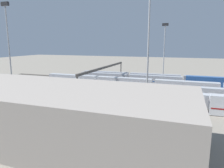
% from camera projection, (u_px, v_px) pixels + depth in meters
% --- Properties ---
extents(ground_plane, '(400.00, 400.00, 0.00)m').
position_uv_depth(ground_plane, '(124.00, 90.00, 81.79)').
color(ground_plane, gray).
extents(track_bed_0, '(140.00, 2.80, 0.12)m').
position_uv_depth(track_bed_0, '(136.00, 81.00, 100.27)').
color(track_bed_0, '#3D3833').
rests_on(track_bed_0, ground_plane).
extents(track_bed_1, '(140.00, 2.80, 0.12)m').
position_uv_depth(track_bed_1, '(134.00, 83.00, 95.65)').
color(track_bed_1, '#4C443D').
rests_on(track_bed_1, ground_plane).
extents(track_bed_2, '(140.00, 2.80, 0.12)m').
position_uv_depth(track_bed_2, '(131.00, 85.00, 91.02)').
color(track_bed_2, '#3D3833').
rests_on(track_bed_2, ground_plane).
extents(track_bed_3, '(140.00, 2.80, 0.12)m').
position_uv_depth(track_bed_3, '(128.00, 87.00, 86.40)').
color(track_bed_3, '#3D3833').
rests_on(track_bed_3, ground_plane).
extents(track_bed_4, '(140.00, 2.80, 0.12)m').
position_uv_depth(track_bed_4, '(124.00, 89.00, 81.78)').
color(track_bed_4, '#3D3833').
rests_on(track_bed_4, ground_plane).
extents(track_bed_5, '(140.00, 2.80, 0.12)m').
position_uv_depth(track_bed_5, '(121.00, 92.00, 77.16)').
color(track_bed_5, '#4C443D').
rests_on(track_bed_5, ground_plane).
extents(track_bed_6, '(140.00, 2.80, 0.12)m').
position_uv_depth(track_bed_6, '(116.00, 95.00, 72.54)').
color(track_bed_6, '#3D3833').
rests_on(track_bed_6, ground_plane).
extents(track_bed_7, '(140.00, 2.80, 0.12)m').
position_uv_depth(track_bed_7, '(111.00, 99.00, 67.92)').
color(track_bed_7, '#3D3833').
rests_on(track_bed_7, ground_plane).
extents(track_bed_8, '(140.00, 2.80, 0.12)m').
position_uv_depth(track_bed_8, '(106.00, 103.00, 63.29)').
color(track_bed_8, '#4C443D').
rests_on(track_bed_8, ground_plane).
extents(train_on_track_5, '(139.00, 3.06, 4.40)m').
position_uv_depth(train_on_track_5, '(109.00, 86.00, 78.25)').
color(train_on_track_5, '#285193').
rests_on(train_on_track_5, ground_plane).
extents(train_on_track_3, '(95.60, 3.06, 3.80)m').
position_uv_depth(train_on_track_3, '(153.00, 84.00, 82.58)').
color(train_on_track_3, silver).
rests_on(train_on_track_3, ground_plane).
extents(train_on_track_1, '(66.40, 3.06, 4.40)m').
position_uv_depth(train_on_track_1, '(150.00, 79.00, 92.79)').
color(train_on_track_1, '#285193').
rests_on(train_on_track_1, ground_plane).
extents(train_on_track_7, '(47.20, 3.00, 3.80)m').
position_uv_depth(train_on_track_7, '(175.00, 98.00, 61.07)').
color(train_on_track_7, silver).
rests_on(train_on_track_7, ground_plane).
extents(train_on_track_0, '(71.40, 3.06, 3.80)m').
position_uv_depth(train_on_track_0, '(155.00, 78.00, 97.01)').
color(train_on_track_0, '#A8AAB2').
rests_on(train_on_track_0, ground_plane).
extents(train_on_track_8, '(95.60, 3.06, 5.00)m').
position_uv_depth(train_on_track_8, '(117.00, 96.00, 61.63)').
color(train_on_track_8, silver).
rests_on(train_on_track_8, ground_plane).
extents(light_mast_1, '(2.80, 0.70, 32.56)m').
position_uv_depth(light_mast_1, '(149.00, 33.00, 51.98)').
color(light_mast_1, '#9EA0A5').
rests_on(light_mast_1, ground_plane).
extents(light_mast_2, '(2.80, 0.70, 26.77)m').
position_uv_depth(light_mast_2, '(164.00, 45.00, 96.64)').
color(light_mast_2, '#9EA0A5').
rests_on(light_mast_2, ground_plane).
extents(light_mast_3, '(2.80, 0.70, 30.58)m').
position_uv_depth(light_mast_3, '(8.00, 39.00, 67.71)').
color(light_mast_3, '#9EA0A5').
rests_on(light_mast_3, ground_plane).
extents(signal_gantry, '(0.70, 45.00, 8.80)m').
position_uv_depth(signal_gantry, '(104.00, 69.00, 83.05)').
color(signal_gantry, '#4C4742').
rests_on(signal_gantry, ground_plane).
extents(maintenance_shed, '(49.68, 20.44, 9.91)m').
position_uv_depth(maintenance_shed, '(57.00, 114.00, 38.78)').
color(maintenance_shed, '#9E9389').
rests_on(maintenance_shed, ground_plane).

